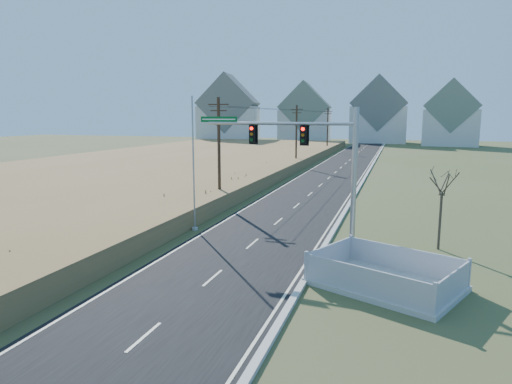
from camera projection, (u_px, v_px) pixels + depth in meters
name	position (u px, v px, depth m)	size (l,w,h in m)	color
ground	(228.00, 266.00, 23.02)	(260.00, 260.00, 0.00)	#3F4E25
road	(344.00, 165.00, 70.05)	(8.00, 180.00, 0.06)	black
curb	(372.00, 165.00, 68.82)	(0.30, 180.00, 0.18)	#B2AFA8
reed_marsh	(173.00, 162.00, 67.64)	(38.00, 110.00, 1.30)	olive
utility_pole_near	(219.00, 149.00, 38.28)	(1.80, 0.26, 9.00)	#422D1E
utility_pole_mid	(296.00, 135.00, 66.51)	(1.80, 0.26, 9.00)	#422D1E
utility_pole_far	(328.00, 129.00, 94.73)	(1.80, 0.26, 9.00)	#422D1E
condo_nw	(229.00, 115.00, 127.07)	(17.69, 13.38, 19.05)	silver
condo_nnw	(305.00, 118.00, 128.81)	(14.93, 11.17, 17.03)	silver
condo_n	(379.00, 115.00, 126.54)	(15.27, 10.20, 18.54)	silver
condo_ne	(451.00, 118.00, 113.82)	(14.12, 10.51, 16.52)	silver
traffic_signal_mast	(321.00, 164.00, 25.71)	(9.93, 1.42, 7.94)	#9EA0A5
fence_enclosure	(385.00, 281.00, 20.10)	(7.24, 6.29, 1.38)	#B7B5AD
open_sign	(313.00, 275.00, 20.80)	(0.45, 0.09, 0.56)	white
flagpole	(194.00, 178.00, 29.62)	(0.39, 0.39, 8.73)	#B7B5AD
bare_tree	(443.00, 181.00, 25.20)	(1.84, 1.84, 4.88)	#4C3F33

